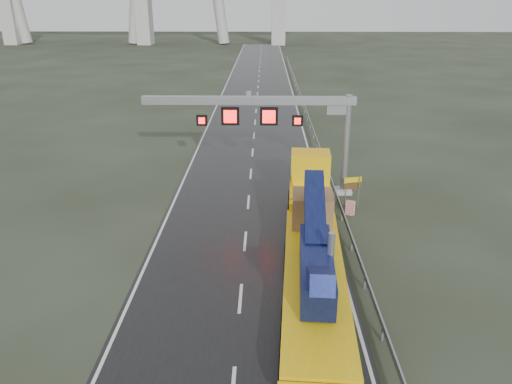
{
  "coord_description": "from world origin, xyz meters",
  "views": [
    {
      "loc": [
        1.11,
        -16.33,
        13.47
      ],
      "look_at": [
        0.64,
        9.84,
        3.2
      ],
      "focal_mm": 35.0,
      "sensor_mm": 36.0,
      "label": 1
    }
  ],
  "objects_px": {
    "heavy_haul_truck": "(313,225)",
    "exit_sign_pair": "(352,186)",
    "sign_gantry": "(279,117)",
    "striped_barrier": "(350,208)"
  },
  "relations": [
    {
      "from": "striped_barrier",
      "to": "heavy_haul_truck",
      "type": "bearing_deg",
      "value": -96.28
    },
    {
      "from": "sign_gantry",
      "to": "striped_barrier",
      "type": "relative_size",
      "value": 15.32
    },
    {
      "from": "striped_barrier",
      "to": "exit_sign_pair",
      "type": "bearing_deg",
      "value": 100.38
    },
    {
      "from": "exit_sign_pair",
      "to": "sign_gantry",
      "type": "bearing_deg",
      "value": 138.11
    },
    {
      "from": "heavy_haul_truck",
      "to": "exit_sign_pair",
      "type": "relative_size",
      "value": 9.2
    },
    {
      "from": "heavy_haul_truck",
      "to": "exit_sign_pair",
      "type": "distance_m",
      "value": 7.63
    },
    {
      "from": "sign_gantry",
      "to": "striped_barrier",
      "type": "height_order",
      "value": "sign_gantry"
    },
    {
      "from": "heavy_haul_truck",
      "to": "exit_sign_pair",
      "type": "xyz_separation_m",
      "value": [
        3.31,
        6.86,
        -0.28
      ]
    },
    {
      "from": "heavy_haul_truck",
      "to": "exit_sign_pair",
      "type": "height_order",
      "value": "heavy_haul_truck"
    },
    {
      "from": "sign_gantry",
      "to": "heavy_haul_truck",
      "type": "relative_size",
      "value": 0.75
    }
  ]
}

